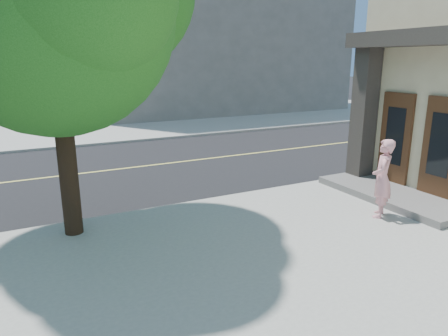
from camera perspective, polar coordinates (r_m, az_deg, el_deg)
ground at (r=10.06m, az=-28.36°, el=-8.50°), size 140.00×140.00×0.00m
road_ew at (r=14.33m, az=-28.21°, el=-1.80°), size 140.00×9.00×0.01m
sidewalk_ne at (r=33.65m, az=-4.27°, el=8.67°), size 29.00×25.00×0.12m
filler_ne at (r=34.29m, az=-4.04°, el=20.61°), size 18.00×16.00×14.00m
man_on_phone at (r=10.08m, az=21.26°, el=-1.38°), size 0.80×0.76×1.84m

